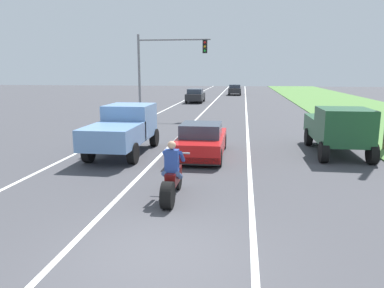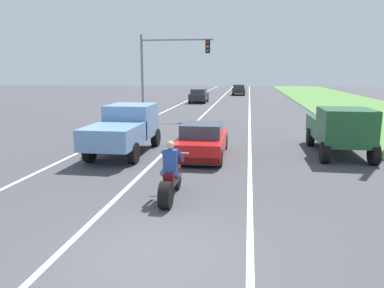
{
  "view_description": "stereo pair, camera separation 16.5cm",
  "coord_description": "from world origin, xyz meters",
  "views": [
    {
      "loc": [
        1.52,
        -6.18,
        3.4
      ],
      "look_at": [
        -0.15,
        5.81,
        1.0
      ],
      "focal_mm": 34.43,
      "sensor_mm": 36.0,
      "label": 1
    },
    {
      "loc": [
        1.68,
        -6.16,
        3.4
      ],
      "look_at": [
        -0.15,
        5.81,
        1.0
      ],
      "focal_mm": 34.43,
      "sensor_mm": 36.0,
      "label": 2
    }
  ],
  "objects": [
    {
      "name": "ground_plane",
      "position": [
        0.0,
        0.0,
        0.0
      ],
      "size": [
        160.0,
        160.0,
        0.0
      ],
      "primitive_type": "plane",
      "color": "#424247"
    },
    {
      "name": "lane_stripe_left_solid",
      "position": [
        -5.4,
        20.0,
        0.0
      ],
      "size": [
        0.14,
        120.0,
        0.01
      ],
      "primitive_type": "cube",
      "color": "white",
      "rests_on": "ground"
    },
    {
      "name": "lane_stripe_right_solid",
      "position": [
        1.8,
        20.0,
        0.0
      ],
      "size": [
        0.14,
        120.0,
        0.01
      ],
      "primitive_type": "cube",
      "color": "white",
      "rests_on": "ground"
    },
    {
      "name": "lane_stripe_centre_dashed",
      "position": [
        -1.8,
        20.0,
        0.0
      ],
      "size": [
        0.14,
        120.0,
        0.01
      ],
      "primitive_type": "cube",
      "color": "white",
      "rests_on": "ground"
    },
    {
      "name": "motorcycle_with_rider",
      "position": [
        -0.3,
        3.04,
        0.59
      ],
      "size": [
        0.7,
        2.21,
        1.62
      ],
      "color": "black",
      "rests_on": "ground"
    },
    {
      "name": "sports_car_red",
      "position": [
        -0.12,
        8.32,
        0.63
      ],
      "size": [
        1.84,
        4.3,
        1.37
      ],
      "color": "red",
      "rests_on": "ground"
    },
    {
      "name": "pickup_truck_left_lane_light_blue",
      "position": [
        -3.37,
        8.35,
        1.11
      ],
      "size": [
        2.02,
        4.8,
        1.98
      ],
      "color": "#6B93C6",
      "rests_on": "ground"
    },
    {
      "name": "pickup_truck_right_shoulder_dark_green",
      "position": [
        5.44,
        9.64,
        1.11
      ],
      "size": [
        2.02,
        4.8,
        1.98
      ],
      "color": "#1E4C2D",
      "rests_on": "ground"
    },
    {
      "name": "traffic_light_mast_near",
      "position": [
        -4.43,
        20.53,
        4.05
      ],
      "size": [
        5.34,
        0.34,
        6.0
      ],
      "color": "gray",
      "rests_on": "ground"
    },
    {
      "name": "distant_car_far_ahead",
      "position": [
        -3.71,
        34.09,
        0.77
      ],
      "size": [
        1.8,
        4.0,
        1.5
      ],
      "color": "#262628",
      "rests_on": "ground"
    },
    {
      "name": "distant_car_further_ahead",
      "position": [
        0.26,
        47.94,
        0.77
      ],
      "size": [
        1.8,
        4.0,
        1.5
      ],
      "color": "#262628",
      "rests_on": "ground"
    }
  ]
}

